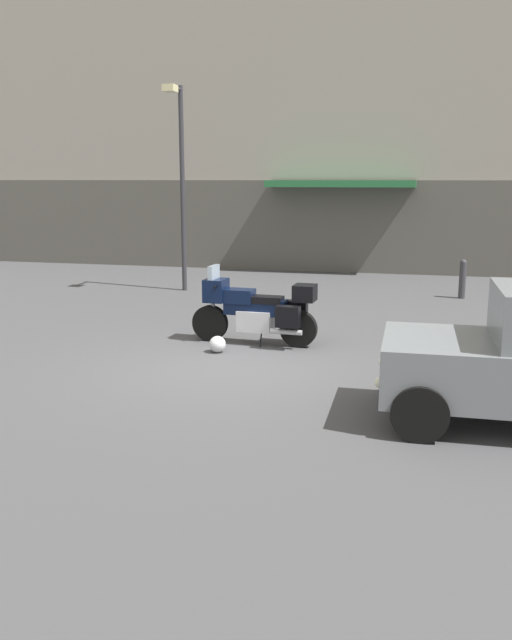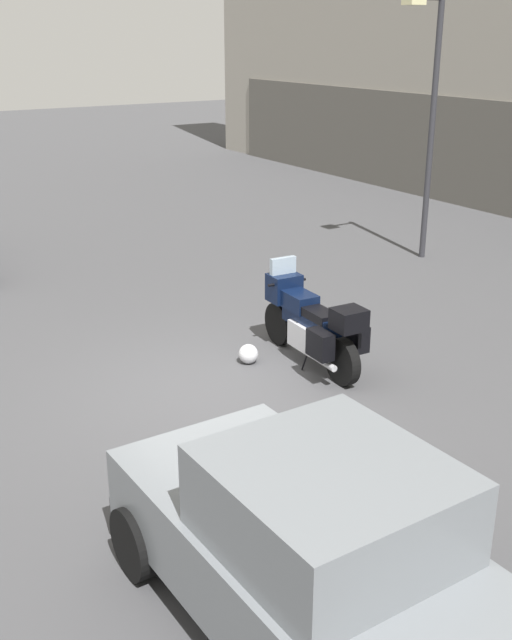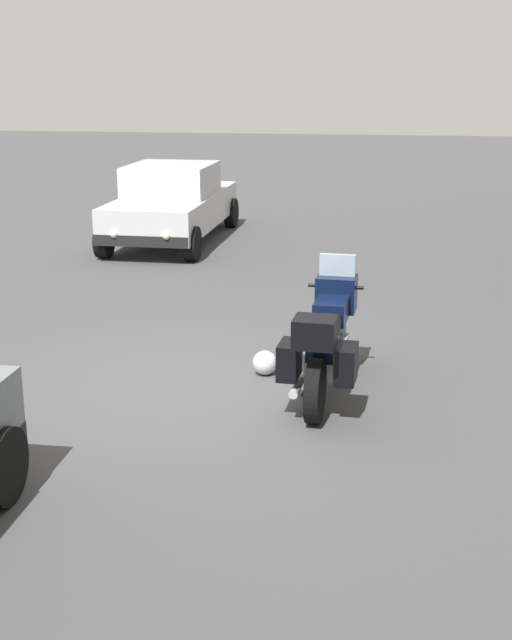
% 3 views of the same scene
% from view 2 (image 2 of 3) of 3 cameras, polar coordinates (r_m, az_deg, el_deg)
% --- Properties ---
extents(ground_plane, '(80.00, 80.00, 0.00)m').
position_cam_2_polar(ground_plane, '(10.07, -2.75, -5.18)').
color(ground_plane, '#424244').
extents(motorcycle, '(2.26, 0.78, 1.36)m').
position_cam_2_polar(motorcycle, '(10.61, 4.14, -0.18)').
color(motorcycle, black).
rests_on(motorcycle, ground).
extents(helmet, '(0.28, 0.28, 0.28)m').
position_cam_2_polar(helmet, '(10.77, -0.57, -2.54)').
color(helmet, silver).
rests_on(helmet, ground).
extents(car_hatchback_near, '(3.90, 1.84, 1.64)m').
position_cam_2_polar(car_hatchback_near, '(5.84, 4.61, -17.15)').
color(car_hatchback_near, slate).
rests_on(car_hatchback_near, ground).
extents(streetlamp_curbside, '(0.28, 0.94, 5.08)m').
position_cam_2_polar(streetlamp_curbside, '(15.73, 12.75, 15.38)').
color(streetlamp_curbside, '#2D2D33').
rests_on(streetlamp_curbside, ground).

